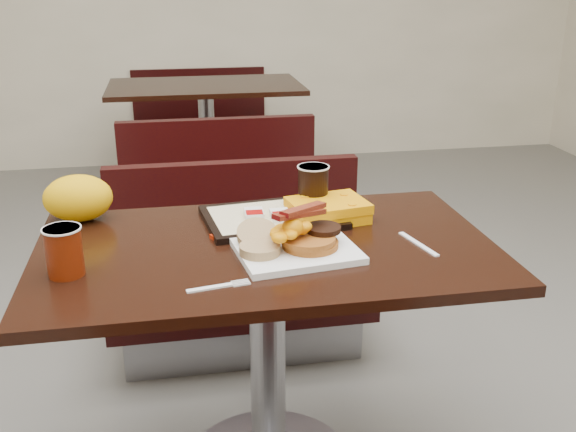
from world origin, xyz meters
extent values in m
cube|color=white|center=(0.07, -0.07, 0.76)|extent=(0.33, 0.27, 0.02)
cylinder|color=#A5481B|center=(0.10, -0.07, 0.78)|extent=(0.17, 0.17, 0.03)
cylinder|color=black|center=(0.14, -0.05, 0.80)|extent=(0.11, 0.11, 0.01)
ellipsoid|color=orange|center=(0.06, -0.08, 0.82)|extent=(0.10, 0.09, 0.05)
cylinder|color=tan|center=(-0.03, -0.09, 0.78)|extent=(0.12, 0.12, 0.02)
cylinder|color=tan|center=(-0.03, -0.02, 0.79)|extent=(0.11, 0.11, 0.06)
cylinder|color=maroon|center=(-0.49, -0.09, 0.81)|extent=(0.10, 0.10, 0.12)
cube|color=white|center=(0.40, -0.07, 0.75)|extent=(0.05, 0.17, 0.00)
cube|color=#A21E06|center=(-0.12, 0.07, 0.76)|extent=(0.05, 0.05, 0.01)
cube|color=#8C0504|center=(-0.06, 0.04, 0.75)|extent=(0.04, 0.03, 0.01)
cube|color=black|center=(0.05, 0.18, 0.76)|extent=(0.42, 0.32, 0.02)
cube|color=silver|center=(-0.01, 0.17, 0.78)|extent=(0.05, 0.07, 0.02)
cube|color=silver|center=(0.06, 0.14, 0.78)|extent=(0.06, 0.08, 0.02)
cylinder|color=black|center=(0.18, 0.23, 0.83)|extent=(0.10, 0.10, 0.12)
cube|color=orange|center=(0.20, 0.15, 0.78)|extent=(0.24, 0.20, 0.06)
ellipsoid|color=#F7A608|center=(-0.50, 0.28, 0.82)|extent=(0.23, 0.20, 0.14)
camera|label=1|loc=(-0.23, -1.58, 1.44)|focal=41.14mm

